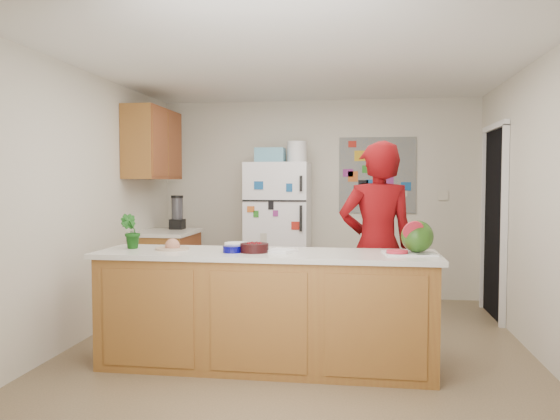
# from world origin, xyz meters

# --- Properties ---
(floor) EXTENTS (4.00, 4.50, 0.02)m
(floor) POSITION_xyz_m (0.00, 0.00, -0.01)
(floor) COLOR brown
(floor) RESTS_ON ground
(wall_back) EXTENTS (4.00, 0.02, 2.50)m
(wall_back) POSITION_xyz_m (0.00, 2.26, 1.25)
(wall_back) COLOR beige
(wall_back) RESTS_ON ground
(wall_left) EXTENTS (0.02, 4.50, 2.50)m
(wall_left) POSITION_xyz_m (-2.01, 0.00, 1.25)
(wall_left) COLOR beige
(wall_left) RESTS_ON ground
(wall_right) EXTENTS (0.02, 4.50, 2.50)m
(wall_right) POSITION_xyz_m (2.01, 0.00, 1.25)
(wall_right) COLOR beige
(wall_right) RESTS_ON ground
(ceiling) EXTENTS (4.00, 4.50, 0.02)m
(ceiling) POSITION_xyz_m (0.00, 0.00, 2.51)
(ceiling) COLOR white
(ceiling) RESTS_ON wall_back
(doorway) EXTENTS (0.03, 0.85, 2.04)m
(doorway) POSITION_xyz_m (1.99, 1.45, 1.02)
(doorway) COLOR black
(doorway) RESTS_ON ground
(peninsula_base) EXTENTS (2.60, 0.62, 0.88)m
(peninsula_base) POSITION_xyz_m (-0.20, -0.50, 0.44)
(peninsula_base) COLOR brown
(peninsula_base) RESTS_ON floor
(peninsula_top) EXTENTS (2.68, 0.70, 0.04)m
(peninsula_top) POSITION_xyz_m (-0.20, -0.50, 0.90)
(peninsula_top) COLOR silver
(peninsula_top) RESTS_ON peninsula_base
(side_counter_base) EXTENTS (0.60, 0.80, 0.86)m
(side_counter_base) POSITION_xyz_m (-1.69, 1.35, 0.43)
(side_counter_base) COLOR brown
(side_counter_base) RESTS_ON floor
(side_counter_top) EXTENTS (0.64, 0.84, 0.04)m
(side_counter_top) POSITION_xyz_m (-1.69, 1.35, 0.88)
(side_counter_top) COLOR silver
(side_counter_top) RESTS_ON side_counter_base
(upper_cabinets) EXTENTS (0.35, 1.00, 0.80)m
(upper_cabinets) POSITION_xyz_m (-1.82, 1.30, 1.90)
(upper_cabinets) COLOR brown
(upper_cabinets) RESTS_ON wall_left
(refrigerator) EXTENTS (0.75, 0.70, 1.70)m
(refrigerator) POSITION_xyz_m (-0.45, 1.88, 0.85)
(refrigerator) COLOR silver
(refrigerator) RESTS_ON floor
(fridge_top_bin) EXTENTS (0.35, 0.28, 0.18)m
(fridge_top_bin) POSITION_xyz_m (-0.55, 1.88, 1.79)
(fridge_top_bin) COLOR #5999B2
(fridge_top_bin) RESTS_ON refrigerator
(photo_collage) EXTENTS (0.95, 0.01, 0.95)m
(photo_collage) POSITION_xyz_m (0.75, 2.24, 1.55)
(photo_collage) COLOR slate
(photo_collage) RESTS_ON wall_back
(person) EXTENTS (0.73, 0.56, 1.82)m
(person) POSITION_xyz_m (0.68, 0.05, 0.91)
(person) COLOR #5F0608
(person) RESTS_ON floor
(blender_appliance) EXTENTS (0.14, 0.14, 0.38)m
(blender_appliance) POSITION_xyz_m (-1.64, 1.60, 1.09)
(blender_appliance) COLOR black
(blender_appliance) RESTS_ON side_counter_top
(cutting_board) EXTENTS (0.41, 0.33, 0.01)m
(cutting_board) POSITION_xyz_m (0.91, -0.48, 0.93)
(cutting_board) COLOR silver
(cutting_board) RESTS_ON peninsula_top
(watermelon) EXTENTS (0.24, 0.24, 0.24)m
(watermelon) POSITION_xyz_m (0.97, -0.46, 1.05)
(watermelon) COLOR #1C5211
(watermelon) RESTS_ON cutting_board
(watermelon_slice) EXTENTS (0.16, 0.16, 0.02)m
(watermelon_slice) POSITION_xyz_m (0.81, -0.53, 0.94)
(watermelon_slice) COLOR red
(watermelon_slice) RESTS_ON cutting_board
(cherry_bowl) EXTENTS (0.29, 0.29, 0.07)m
(cherry_bowl) POSITION_xyz_m (-0.28, -0.54, 0.96)
(cherry_bowl) COLOR black
(cherry_bowl) RESTS_ON peninsula_top
(white_bowl) EXTENTS (0.22, 0.22, 0.06)m
(white_bowl) POSITION_xyz_m (-0.45, -0.42, 0.95)
(white_bowl) COLOR silver
(white_bowl) RESTS_ON peninsula_top
(cobalt_bowl) EXTENTS (0.15, 0.15, 0.05)m
(cobalt_bowl) POSITION_xyz_m (-0.45, -0.58, 0.95)
(cobalt_bowl) COLOR #050355
(cobalt_bowl) RESTS_ON peninsula_top
(plate) EXTENTS (0.33, 0.33, 0.02)m
(plate) POSITION_xyz_m (-0.97, -0.47, 0.93)
(plate) COLOR beige
(plate) RESTS_ON peninsula_top
(paper_towel) EXTENTS (0.26, 0.25, 0.02)m
(paper_towel) POSITION_xyz_m (-0.07, -0.50, 0.93)
(paper_towel) COLOR white
(paper_towel) RESTS_ON peninsula_top
(keys) EXTENTS (0.11, 0.07, 0.01)m
(keys) POSITION_xyz_m (1.00, -0.57, 0.93)
(keys) COLOR gray
(keys) RESTS_ON peninsula_top
(potted_plant) EXTENTS (0.18, 0.15, 0.29)m
(potted_plant) POSITION_xyz_m (-1.34, -0.45, 1.06)
(potted_plant) COLOR #18470B
(potted_plant) RESTS_ON peninsula_top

